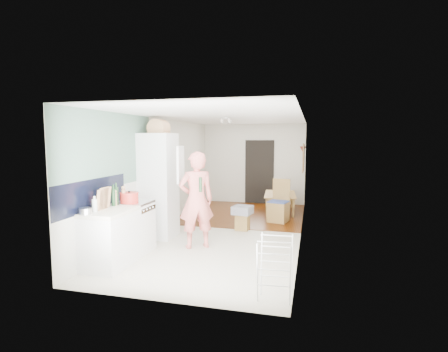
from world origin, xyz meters
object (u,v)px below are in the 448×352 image
at_px(dining_table, 281,205).
at_px(drying_rack, 275,269).
at_px(person, 196,191).
at_px(dining_chair, 278,201).
at_px(stool, 242,222).

relative_size(dining_table, drying_rack, 1.55).
bearing_deg(person, drying_rack, 101.44).
bearing_deg(dining_chair, dining_table, 105.63).
distance_m(dining_chair, drying_rack, 4.23).
bearing_deg(person, dining_table, -140.59).
relative_size(person, dining_chair, 2.03).
relative_size(dining_table, stool, 3.41).
relative_size(person, drying_rack, 2.62).
bearing_deg(stool, dining_chair, 53.17).
relative_size(person, stool, 5.74).
bearing_deg(drying_rack, stool, 103.94).
bearing_deg(drying_rack, person, 128.27).
bearing_deg(dining_chair, stool, -112.81).
distance_m(person, dining_chair, 2.78).
xyz_separation_m(dining_table, drying_rack, (0.39, -5.36, 0.18)).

